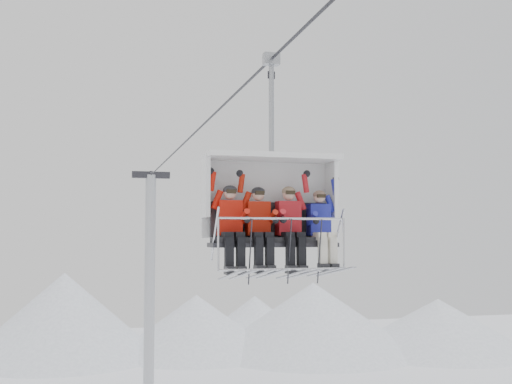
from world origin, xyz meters
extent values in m
cone|color=white|center=(-5.00, 44.00, 3.50)|extent=(16.00, 16.00, 7.00)
cone|color=white|center=(6.00, 43.00, 2.50)|extent=(14.00, 14.00, 5.00)
cone|color=white|center=(16.00, 41.00, 3.00)|extent=(18.00, 18.00, 6.00)
cone|color=white|center=(27.00, 39.00, 2.25)|extent=(16.00, 16.00, 4.50)
cone|color=white|center=(12.00, 46.00, 2.25)|extent=(12.00, 12.00, 4.50)
cylinder|color=#ACAFB3|center=(0.00, 22.00, 6.65)|extent=(0.56, 0.56, 13.30)
cube|color=#2B2B2F|center=(0.00, 22.00, 13.30)|extent=(2.00, 0.35, 0.35)
cylinder|color=#2B2B2F|center=(0.00, 0.00, 13.30)|extent=(0.06, 50.00, 0.06)
cube|color=black|center=(0.00, -1.21, 9.95)|extent=(2.22, 0.55, 0.10)
cube|color=black|center=(0.00, -0.95, 10.32)|extent=(2.22, 0.10, 0.64)
cube|color=#2B2B2F|center=(0.00, -1.21, 9.86)|extent=(2.32, 0.60, 0.08)
cube|color=silver|center=(0.00, -0.73, 10.73)|extent=(2.47, 0.10, 1.47)
cube|color=silver|center=(0.00, -1.13, 11.46)|extent=(2.47, 0.90, 0.10)
cylinder|color=silver|center=(0.00, -1.76, 10.32)|extent=(2.26, 0.04, 0.04)
cylinder|color=silver|center=(0.00, -1.83, 9.45)|extent=(2.26, 0.04, 0.04)
cylinder|color=#94979C|center=(0.00, -1.11, 12.38)|extent=(0.10, 0.10, 1.84)
cube|color=#94979C|center=(0.00, -1.11, 13.30)|extent=(0.30, 0.18, 0.22)
cube|color=red|center=(-0.80, -1.17, 10.34)|extent=(0.42, 0.28, 0.62)
sphere|color=tan|center=(-0.80, -1.21, 10.79)|extent=(0.23, 0.23, 0.23)
cube|color=black|center=(-0.90, -1.61, 9.75)|extent=(0.14, 0.15, 0.50)
cube|color=black|center=(-0.70, -1.61, 9.75)|extent=(0.14, 0.15, 0.50)
cube|color=#A5A7AE|center=(-0.90, -1.71, 9.36)|extent=(0.10, 1.69, 0.26)
cube|color=#A5A7AE|center=(-0.70, -1.71, 9.36)|extent=(0.10, 1.69, 0.26)
cube|color=#B11B0A|center=(-0.28, -1.17, 10.33)|extent=(0.41, 0.28, 0.61)
sphere|color=tan|center=(-0.28, -1.21, 10.77)|extent=(0.23, 0.23, 0.23)
cube|color=black|center=(-0.38, -1.61, 9.75)|extent=(0.14, 0.15, 0.49)
cube|color=black|center=(-0.18, -1.61, 9.75)|extent=(0.14, 0.15, 0.49)
cube|color=#A5A7AE|center=(-0.38, -1.71, 9.37)|extent=(0.09, 1.69, 0.26)
cube|color=#A5A7AE|center=(-0.18, -1.71, 9.37)|extent=(0.09, 1.69, 0.26)
cube|color=red|center=(0.30, -1.17, 10.34)|extent=(0.42, 0.28, 0.62)
sphere|color=tan|center=(0.30, -1.21, 10.79)|extent=(0.23, 0.23, 0.23)
cube|color=black|center=(0.20, -1.61, 9.75)|extent=(0.14, 0.15, 0.50)
cube|color=black|center=(0.40, -1.61, 9.75)|extent=(0.14, 0.15, 0.50)
cube|color=#A5A7AE|center=(0.20, -1.71, 9.36)|extent=(0.10, 1.69, 0.26)
cube|color=#A5A7AE|center=(0.40, -1.71, 9.36)|extent=(0.10, 1.69, 0.26)
cube|color=#1F2398|center=(0.89, -1.17, 10.32)|extent=(0.40, 0.26, 0.58)
sphere|color=tan|center=(0.89, -1.21, 10.73)|extent=(0.22, 0.22, 0.22)
cube|color=beige|center=(0.80, -1.61, 9.76)|extent=(0.13, 0.15, 0.47)
cube|color=beige|center=(0.99, -1.61, 9.76)|extent=(0.13, 0.15, 0.47)
cube|color=#A5A7AE|center=(0.80, -1.71, 9.39)|extent=(0.09, 1.69, 0.26)
cube|color=#A5A7AE|center=(0.99, -1.71, 9.39)|extent=(0.09, 1.69, 0.26)
camera|label=1|loc=(-3.26, -12.35, 10.01)|focal=45.00mm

